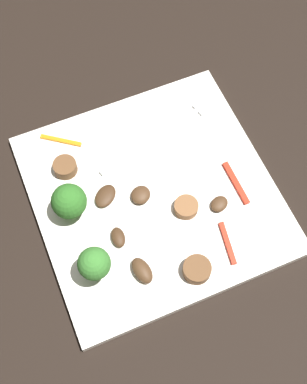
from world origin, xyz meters
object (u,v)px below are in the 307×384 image
object	(u,v)px
mushroom_2	(142,271)
mushroom_3	(105,196)
pepper_strip_0	(236,183)
plate	(154,194)
mushroom_4	(142,198)
broccoli_floret_1	(69,201)
pepper_strip_2	(228,243)
pepper_strip_1	(61,141)
broccoli_floret_0	(94,264)
mushroom_1	(118,237)
fork	(171,128)
sausage_slice_2	(197,270)
sausage_slice_0	(65,167)
sausage_slice_1	(186,207)
mushroom_0	(219,204)

from	to	relation	value
mushroom_2	mushroom_3	bearing A→B (deg)	92.95
mushroom_3	pepper_strip_0	distance (m)	0.15
plate	mushroom_4	xyz separation A→B (m)	(-0.02, -0.00, 0.01)
broccoli_floret_1	mushroom_4	size ratio (longest dim) A/B	2.05
pepper_strip_2	pepper_strip_1	bearing A→B (deg)	122.94
broccoli_floret_0	mushroom_1	world-z (taller)	broccoli_floret_0
fork	sausage_slice_2	xyz separation A→B (m)	(-0.05, -0.17, 0.01)
mushroom_1	pepper_strip_2	world-z (taller)	mushroom_1
fork	mushroom_3	bearing A→B (deg)	-166.80
mushroom_1	pepper_strip_1	xyz separation A→B (m)	(-0.02, 0.14, -0.00)
mushroom_1	pepper_strip_1	size ratio (longest dim) A/B	0.47
fork	mushroom_1	xyz separation A→B (m)	(-0.11, -0.11, 0.00)
plate	sausage_slice_0	world-z (taller)	sausage_slice_0
plate	sausage_slice_1	xyz separation A→B (m)	(0.03, -0.03, 0.01)
sausage_slice_1	sausage_slice_0	bearing A→B (deg)	137.32
sausage_slice_2	mushroom_0	bearing A→B (deg)	47.04
mushroom_0	pepper_strip_2	world-z (taller)	mushroom_0
fork	broccoli_floret_1	world-z (taller)	broccoli_floret_1
plate	mushroom_3	distance (m)	0.06
broccoli_floret_0	mushroom_3	xyz separation A→B (m)	(0.04, 0.08, -0.03)
sausage_slice_1	sausage_slice_2	bearing A→B (deg)	-105.54
broccoli_floret_0	broccoli_floret_1	bearing A→B (deg)	90.79
plate	sausage_slice_0	bearing A→B (deg)	141.57
mushroom_1	mushroom_4	world-z (taller)	mushroom_4
mushroom_3	mushroom_0	bearing A→B (deg)	-27.30
broccoli_floret_0	mushroom_2	world-z (taller)	broccoli_floret_0
mushroom_4	pepper_strip_2	size ratio (longest dim) A/B	0.48
plate	pepper_strip_1	size ratio (longest dim) A/B	5.26
fork	sausage_slice_1	world-z (taller)	sausage_slice_1
sausage_slice_0	pepper_strip_2	world-z (taller)	sausage_slice_0
plate	sausage_slice_1	bearing A→B (deg)	-53.41
mushroom_0	pepper_strip_2	size ratio (longest dim) A/B	0.44
fork	mushroom_0	distance (m)	0.12
mushroom_2	mushroom_4	world-z (taller)	mushroom_2
broccoli_floret_0	pepper_strip_2	distance (m)	0.15
plate	broccoli_floret_1	bearing A→B (deg)	172.37
mushroom_3	pepper_strip_1	xyz separation A→B (m)	(-0.02, 0.09, -0.00)
broccoli_floret_1	sausage_slice_2	xyz separation A→B (m)	(0.10, -0.12, -0.02)
mushroom_3	fork	bearing A→B (deg)	27.73
plate	pepper_strip_0	world-z (taller)	pepper_strip_0
sausage_slice_1	mushroom_2	size ratio (longest dim) A/B	0.87
pepper_strip_0	sausage_slice_0	bearing A→B (deg)	151.93
sausage_slice_0	pepper_strip_1	bearing A→B (deg)	80.09
sausage_slice_0	sausage_slice_2	size ratio (longest dim) A/B	0.90
mushroom_1	pepper_strip_2	xyz separation A→B (m)	(0.11, -0.05, -0.00)
sausage_slice_0	sausage_slice_1	world-z (taller)	sausage_slice_0
broccoli_floret_1	sausage_slice_1	bearing A→B (deg)	-21.42
mushroom_0	sausage_slice_0	bearing A→B (deg)	142.70
sausage_slice_1	mushroom_4	distance (m)	0.05
fork	mushroom_2	size ratio (longest dim) A/B	5.70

